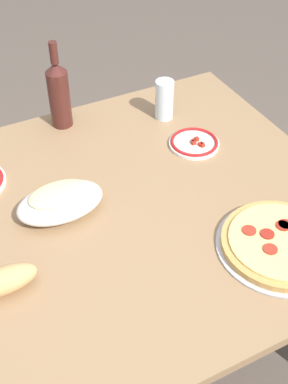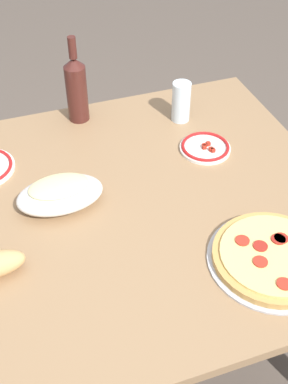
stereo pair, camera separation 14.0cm
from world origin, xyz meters
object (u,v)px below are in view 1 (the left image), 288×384
side_plate_near (194,143)px  baked_pasta_dish (60,201)px  dining_table (144,227)px  pepperoni_pizza (280,244)px  wine_bottle (59,93)px  water_glass (164,100)px  bread_loaf (3,281)px

side_plate_near → baked_pasta_dish: bearing=-168.8°
side_plate_near → dining_table: bearing=-148.9°
pepperoni_pizza → side_plate_near: (0.03, 0.47, -0.01)m
dining_table → wine_bottle: bearing=99.3°
dining_table → wine_bottle: (-0.07, 0.46, 0.23)m
baked_pasta_dish → water_glass: bearing=30.7°
wine_bottle → water_glass: size_ratio=2.14×
water_glass → side_plate_near: size_ratio=0.85×
pepperoni_pizza → bread_loaf: bearing=164.2°
baked_pasta_dish → side_plate_near: bearing=11.2°
water_glass → pepperoni_pizza: bearing=-91.9°
wine_bottle → side_plate_near: 0.46m
baked_pasta_dish → wine_bottle: wine_bottle is taller
side_plate_near → bread_loaf: size_ratio=0.97×
baked_pasta_dish → water_glass: (0.47, 0.28, 0.03)m
baked_pasta_dish → dining_table: bearing=-15.2°
pepperoni_pizza → wine_bottle: size_ratio=1.10×
wine_bottle → side_plate_near: (0.33, -0.30, -0.11)m
baked_pasta_dish → water_glass: size_ratio=1.75×
water_glass → side_plate_near: water_glass is taller
baked_pasta_dish → bread_loaf: (-0.21, -0.19, -0.01)m
dining_table → bread_loaf: bread_loaf is taller
baked_pasta_dish → wine_bottle: 0.43m
pepperoni_pizza → water_glass: water_glass is taller
pepperoni_pizza → side_plate_near: pepperoni_pizza is taller
dining_table → bread_loaf: (-0.43, -0.13, 0.14)m
side_plate_near → bread_loaf: bearing=-157.7°
pepperoni_pizza → baked_pasta_dish: 0.59m
dining_table → baked_pasta_dish: 0.28m
water_glass → bread_loaf: (-0.68, -0.47, -0.04)m
pepperoni_pizza → wine_bottle: (-0.30, 0.77, 0.10)m
dining_table → bread_loaf: 0.47m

